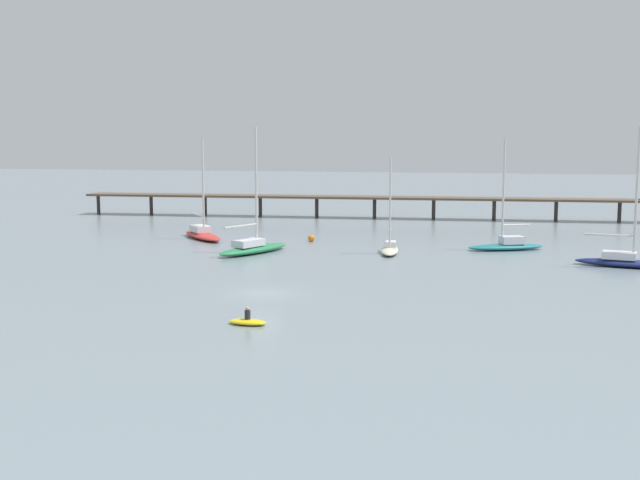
{
  "coord_description": "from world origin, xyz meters",
  "views": [
    {
      "loc": [
        16.21,
        -55.04,
        11.41
      ],
      "look_at": [
        0.0,
        19.37,
        1.5
      ],
      "focal_mm": 44.7,
      "sensor_mm": 36.0,
      "label": 1
    }
  ],
  "objects": [
    {
      "name": "ground_plane",
      "position": [
        0.0,
        0.0,
        0.0
      ],
      "size": [
        400.0,
        400.0,
        0.0
      ],
      "primitive_type": "plane",
      "color": "gray"
    },
    {
      "name": "pier",
      "position": [
        11.5,
        55.97,
        3.57
      ],
      "size": [
        84.3,
        8.41,
        7.71
      ],
      "color": "brown",
      "rests_on": "ground_plane"
    },
    {
      "name": "sailboat_cream",
      "position": [
        6.43,
        22.1,
        0.6
      ],
      "size": [
        2.27,
        6.33,
        9.35
      ],
      "color": "beige",
      "rests_on": "ground_plane"
    },
    {
      "name": "sailboat_green",
      "position": [
        -6.76,
        19.27,
        0.71
      ],
      "size": [
        6.1,
        9.44,
        12.36
      ],
      "color": "#287F4C",
      "rests_on": "ground_plane"
    },
    {
      "name": "sailboat_navy",
      "position": [
        27.85,
        18.32,
        0.69
      ],
      "size": [
        9.23,
        4.13,
        12.25
      ],
      "color": "navy",
      "rests_on": "ground_plane"
    },
    {
      "name": "sailboat_red",
      "position": [
        -15.69,
        29.03,
        0.65
      ],
      "size": [
        7.85,
        8.78,
        11.19
      ],
      "color": "red",
      "rests_on": "ground_plane"
    },
    {
      "name": "sailboat_teal",
      "position": [
        17.7,
        26.96,
        0.66
      ],
      "size": [
        8.18,
        5.04,
        11.27
      ],
      "color": "#1E727A",
      "rests_on": "ground_plane"
    },
    {
      "name": "dinghy_yellow",
      "position": [
        1.77,
        -9.55,
        0.22
      ],
      "size": [
        2.47,
        1.24,
        1.14
      ],
      "color": "yellow",
      "rests_on": "ground_plane"
    },
    {
      "name": "mooring_buoy_outer",
      "position": [
        -3.1,
        29.12,
        0.38
      ],
      "size": [
        0.76,
        0.76,
        0.76
      ],
      "primitive_type": "sphere",
      "color": "orange",
      "rests_on": "ground_plane"
    }
  ]
}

